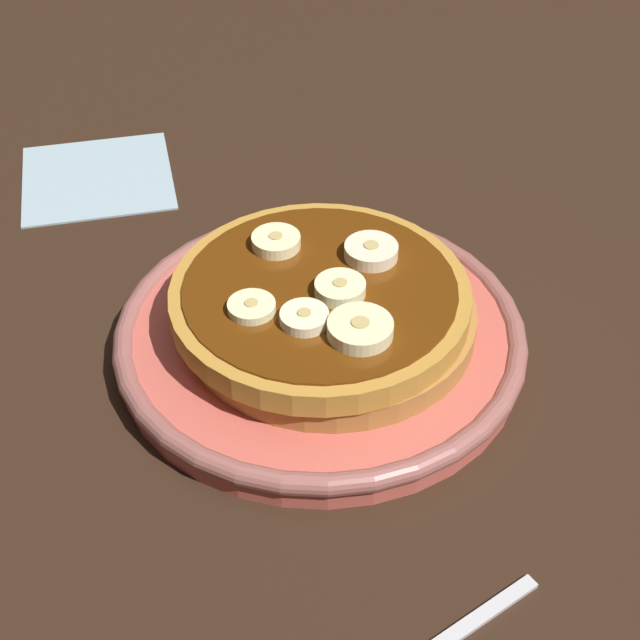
% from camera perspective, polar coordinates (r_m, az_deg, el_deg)
% --- Properties ---
extents(ground_plane, '(1.40, 1.40, 0.03)m').
position_cam_1_polar(ground_plane, '(0.56, -0.00, -2.96)').
color(ground_plane, black).
extents(plate, '(0.24, 0.24, 0.02)m').
position_cam_1_polar(plate, '(0.55, -0.00, -0.96)').
color(plate, '#CC594C').
rests_on(plate, ground_plane).
extents(pancake_stack, '(0.17, 0.18, 0.03)m').
position_cam_1_polar(pancake_stack, '(0.53, 0.23, 0.51)').
color(pancake_stack, '#AB7236').
rests_on(pancake_stack, plate).
extents(banana_slice_0, '(0.03, 0.03, 0.01)m').
position_cam_1_polar(banana_slice_0, '(0.52, 1.24, 1.89)').
color(banana_slice_0, '#F1F2B7').
rests_on(banana_slice_0, pancake_stack).
extents(banana_slice_1, '(0.03, 0.03, 0.01)m').
position_cam_1_polar(banana_slice_1, '(0.51, -4.23, 0.75)').
color(banana_slice_1, '#EFEDB4').
rests_on(banana_slice_1, pancake_stack).
extents(banana_slice_2, '(0.03, 0.03, 0.01)m').
position_cam_1_polar(banana_slice_2, '(0.54, 3.16, 4.18)').
color(banana_slice_2, '#F5E5BF').
rests_on(banana_slice_2, pancake_stack).
extents(banana_slice_3, '(0.03, 0.03, 0.01)m').
position_cam_1_polar(banana_slice_3, '(0.55, -2.72, 4.79)').
color(banana_slice_3, '#FDEEB3').
rests_on(banana_slice_3, pancake_stack).
extents(banana_slice_4, '(0.03, 0.03, 0.01)m').
position_cam_1_polar(banana_slice_4, '(0.50, -0.97, 0.09)').
color(banana_slice_4, '#F7EEC3').
rests_on(banana_slice_4, pancake_stack).
extents(banana_slice_5, '(0.04, 0.04, 0.01)m').
position_cam_1_polar(banana_slice_5, '(0.49, 2.48, -0.61)').
color(banana_slice_5, '#F1EAB2').
rests_on(banana_slice_5, pancake_stack).
extents(napkin, '(0.11, 0.11, 0.00)m').
position_cam_1_polar(napkin, '(0.72, -13.53, 8.56)').
color(napkin, '#99B2BF').
rests_on(napkin, ground_plane).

